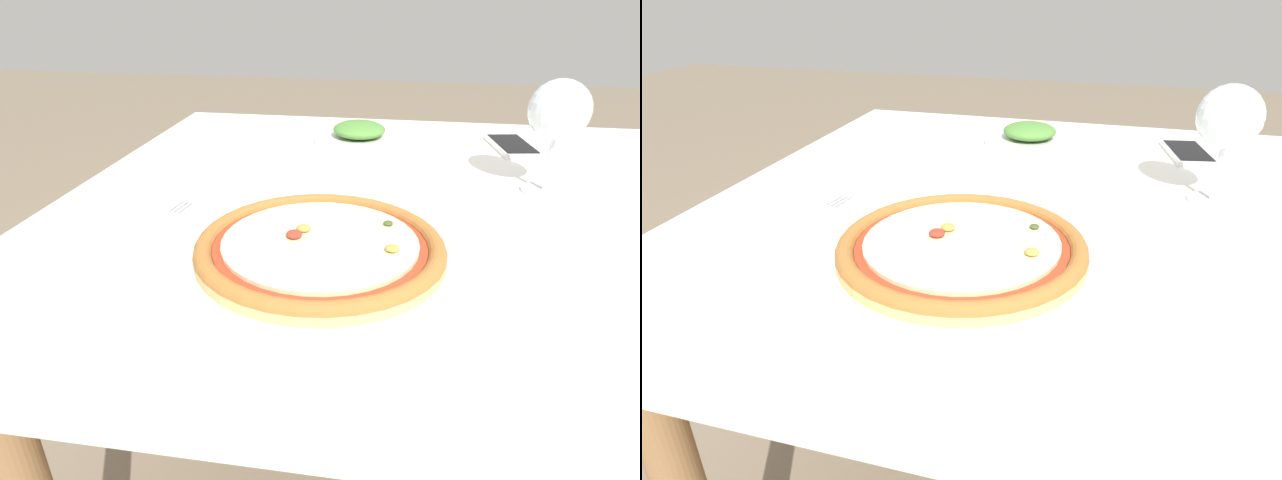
% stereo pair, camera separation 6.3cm
% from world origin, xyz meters
% --- Properties ---
extents(dining_table, '(1.13, 1.01, 0.70)m').
position_xyz_m(dining_table, '(0.00, 0.00, 0.61)').
color(dining_table, '#997047').
rests_on(dining_table, ground_plane).
extents(pizza_plate, '(0.33, 0.33, 0.04)m').
position_xyz_m(pizza_plate, '(-0.13, -0.21, 0.72)').
color(pizza_plate, white).
rests_on(pizza_plate, dining_table).
extents(fork, '(0.05, 0.17, 0.00)m').
position_xyz_m(fork, '(-0.37, -0.14, 0.70)').
color(fork, silver).
rests_on(fork, dining_table).
extents(wine_glass_far_left, '(0.09, 0.09, 0.18)m').
position_xyz_m(wine_glass_far_left, '(0.18, 0.08, 0.83)').
color(wine_glass_far_left, silver).
rests_on(wine_glass_far_left, dining_table).
extents(cell_phone, '(0.09, 0.15, 0.01)m').
position_xyz_m(cell_phone, '(0.17, 0.31, 0.71)').
color(cell_phone, white).
rests_on(cell_phone, dining_table).
extents(side_plate, '(0.18, 0.18, 0.04)m').
position_xyz_m(side_plate, '(-0.13, 0.31, 0.72)').
color(side_plate, white).
rests_on(side_plate, dining_table).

